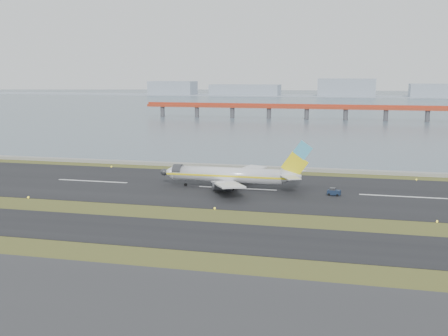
{
  "coord_description": "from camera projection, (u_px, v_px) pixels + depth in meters",
  "views": [
    {
      "loc": [
        29.9,
        -105.66,
        28.86
      ],
      "look_at": [
        -1.51,
        22.0,
        6.57
      ],
      "focal_mm": 45.0,
      "sensor_mm": 36.0,
      "label": 1
    }
  ],
  "objects": [
    {
      "name": "ground",
      "position": [
        205.0,
        218.0,
        113.03
      ],
      "size": [
        1000.0,
        1000.0,
        0.0
      ],
      "primitive_type": "plane",
      "color": "#354016",
      "rests_on": "ground"
    },
    {
      "name": "runway_strip",
      "position": [
        237.0,
        189.0,
        141.74
      ],
      "size": [
        1000.0,
        45.0,
        0.1
      ],
      "primitive_type": "cube",
      "color": "black",
      "rests_on": "ground"
    },
    {
      "name": "taxiway_strip",
      "position": [
        187.0,
        234.0,
        101.53
      ],
      "size": [
        1000.0,
        18.0,
        0.1
      ],
      "primitive_type": "cube",
      "color": "black",
      "rests_on": "ground"
    },
    {
      "name": "red_pier",
      "position": [
        346.0,
        108.0,
        346.45
      ],
      "size": [
        260.0,
        5.0,
        10.2
      ],
      "color": "#B1381E",
      "rests_on": "ground"
    },
    {
      "name": "far_shoreline",
      "position": [
        350.0,
        91.0,
        702.38
      ],
      "size": [
        1400.0,
        80.0,
        60.5
      ],
      "color": "#97A4B3",
      "rests_on": "ground"
    },
    {
      "name": "pushback_tug",
      "position": [
        334.0,
        192.0,
        133.47
      ],
      "size": [
        3.22,
        2.23,
        1.9
      ],
      "rotation": [
        0.0,
        0.0,
        -0.19
      ],
      "color": "#15223A",
      "rests_on": "ground"
    },
    {
      "name": "airliner",
      "position": [
        233.0,
        175.0,
        141.23
      ],
      "size": [
        38.52,
        32.89,
        12.8
      ],
      "color": "silver",
      "rests_on": "ground"
    },
    {
      "name": "seawall",
      "position": [
        259.0,
        168.0,
        170.39
      ],
      "size": [
        1000.0,
        2.5,
        1.0
      ],
      "primitive_type": "cube",
      "color": "gray",
      "rests_on": "ground"
    },
    {
      "name": "bay_water",
      "position": [
        331.0,
        103.0,
        553.42
      ],
      "size": [
        1400.0,
        800.0,
        1.3
      ],
      "primitive_type": "cube",
      "color": "#475865",
      "rests_on": "ground"
    }
  ]
}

